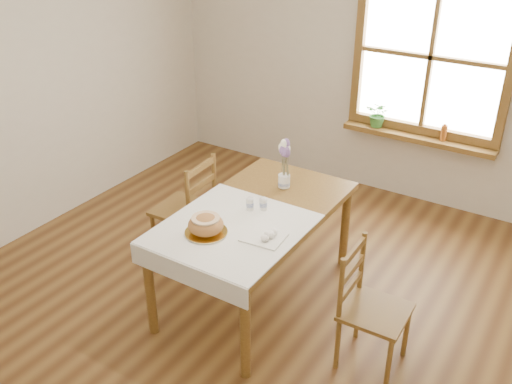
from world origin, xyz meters
TOP-DOWN VIEW (x-y plane):
  - ground at (0.00, 0.00)m, footprint 5.00×5.00m
  - room_walls at (0.00, 0.00)m, footprint 4.60×5.10m
  - window at (0.50, 2.47)m, footprint 1.46×0.08m
  - window_sill at (0.50, 2.40)m, footprint 1.46×0.20m
  - dining_table at (0.00, 0.30)m, footprint 0.90×1.60m
  - table_linen at (0.00, -0.00)m, footprint 0.91×0.99m
  - chair_left at (-0.80, 0.44)m, footprint 0.47×0.45m
  - chair_right at (1.02, 0.11)m, footprint 0.43×0.41m
  - bread_plate at (-0.11, -0.15)m, footprint 0.32×0.32m
  - bread_loaf at (-0.11, -0.15)m, footprint 0.24×0.24m
  - egg_napkin at (0.25, 0.00)m, footprint 0.28×0.25m
  - eggs at (0.25, 0.00)m, footprint 0.22×0.20m
  - salt_shaker at (-0.03, 0.27)m, footprint 0.06×0.06m
  - pepper_shaker at (0.04, 0.33)m, footprint 0.06×0.06m
  - flower_vase at (-0.01, 0.71)m, footprint 0.11×0.11m
  - lavender_bouquet at (-0.01, 0.71)m, footprint 0.16×0.16m
  - potted_plant at (0.09, 2.40)m, footprint 0.25×0.28m
  - amber_bottle at (0.73, 2.40)m, footprint 0.07×0.07m

SIDE VIEW (x-z plane):
  - ground at x=0.00m, z-range 0.00..0.00m
  - chair_right at x=1.02m, z-range 0.00..0.86m
  - chair_left at x=-0.80m, z-range 0.00..0.92m
  - dining_table at x=0.00m, z-range 0.29..1.04m
  - window_sill at x=0.50m, z-range 0.66..0.71m
  - table_linen at x=0.00m, z-range 0.75..0.76m
  - egg_napkin at x=0.25m, z-range 0.76..0.77m
  - bread_plate at x=-0.11m, z-range 0.76..0.77m
  - eggs at x=0.25m, z-range 0.77..0.82m
  - amber_bottle at x=0.73m, z-range 0.71..0.88m
  - flower_vase at x=-0.01m, z-range 0.75..0.85m
  - pepper_shaker at x=0.04m, z-range 0.76..0.86m
  - salt_shaker at x=-0.03m, z-range 0.76..0.86m
  - potted_plant at x=0.09m, z-range 0.71..0.92m
  - bread_loaf at x=-0.11m, z-range 0.77..0.91m
  - lavender_bouquet at x=-0.01m, z-range 0.85..1.16m
  - window at x=0.50m, z-range 0.72..2.18m
  - room_walls at x=0.00m, z-range 0.38..3.03m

